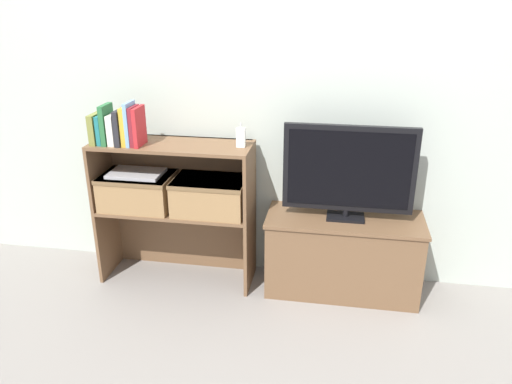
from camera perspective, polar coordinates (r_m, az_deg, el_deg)
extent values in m
plane|color=gray|center=(3.12, -0.53, -11.94)|extent=(16.00, 16.00, 0.00)
cube|color=#B2BCB2|center=(3.02, 0.75, 11.72)|extent=(10.00, 0.05, 2.40)
cube|color=brown|center=(3.11, 9.85, -7.23)|extent=(0.91, 0.36, 0.47)
cube|color=brown|center=(3.00, 10.15, -3.12)|extent=(0.93, 0.38, 0.02)
cube|color=black|center=(3.00, 10.17, -2.81)|extent=(0.22, 0.14, 0.01)
cylinder|color=black|center=(2.98, 10.21, -2.33)|extent=(0.04, 0.04, 0.04)
cube|color=black|center=(2.88, 10.57, 2.62)|extent=(0.75, 0.04, 0.51)
cube|color=black|center=(2.86, 10.57, 2.49)|extent=(0.69, 0.00, 0.45)
cube|color=brown|center=(3.42, -16.47, -4.96)|extent=(0.02, 0.33, 0.49)
cube|color=brown|center=(3.14, -0.69, -6.49)|extent=(0.02, 0.33, 0.49)
cube|color=brown|center=(3.38, -8.10, -4.52)|extent=(0.92, 0.02, 0.49)
cube|color=brown|center=(3.14, -9.17, -1.97)|extent=(0.92, 0.33, 0.02)
cube|color=brown|center=(3.24, -17.32, 2.19)|extent=(0.02, 0.33, 0.42)
cube|color=brown|center=(2.95, -0.73, 1.25)|extent=(0.02, 0.33, 0.42)
cube|color=brown|center=(3.20, -8.53, 2.73)|extent=(0.92, 0.02, 0.42)
cube|color=brown|center=(3.00, -9.65, 5.32)|extent=(0.92, 0.33, 0.02)
cube|color=olive|center=(3.08, -17.84, 6.91)|extent=(0.04, 0.14, 0.18)
cube|color=#1E7075|center=(3.07, -17.19, 6.86)|extent=(0.03, 0.13, 0.17)
cube|color=#286638|center=(3.04, -16.68, 7.41)|extent=(0.03, 0.14, 0.23)
cube|color=silver|center=(3.03, -15.92, 6.91)|extent=(0.04, 0.13, 0.18)
cube|color=#232328|center=(3.01, -15.21, 7.16)|extent=(0.03, 0.15, 0.21)
cube|color=gold|center=(3.00, -14.63, 7.30)|extent=(0.03, 0.12, 0.22)
cube|color=#709ECC|center=(2.98, -14.17, 7.57)|extent=(0.02, 0.14, 0.25)
cube|color=maroon|center=(2.97, -13.71, 7.34)|extent=(0.02, 0.13, 0.23)
cube|color=#B22328|center=(2.96, -13.20, 7.31)|extent=(0.02, 0.15, 0.23)
cube|color=white|center=(2.87, -1.74, 6.25)|extent=(0.05, 0.04, 0.11)
cylinder|color=silver|center=(2.85, -1.76, 7.62)|extent=(0.01, 0.01, 0.03)
cube|color=#937047|center=(3.17, -13.34, 0.14)|extent=(0.43, 0.29, 0.21)
cube|color=brown|center=(3.13, -13.48, 1.72)|extent=(0.44, 0.30, 0.02)
cube|color=#937047|center=(3.02, -5.25, -0.41)|extent=(0.43, 0.29, 0.21)
cube|color=brown|center=(2.99, -5.31, 1.24)|extent=(0.44, 0.30, 0.02)
cube|color=#BCBCC1|center=(3.13, -13.52, 2.10)|extent=(0.32, 0.21, 0.02)
cylinder|color=#99999E|center=(3.12, -13.54, 2.29)|extent=(0.02, 0.02, 0.00)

